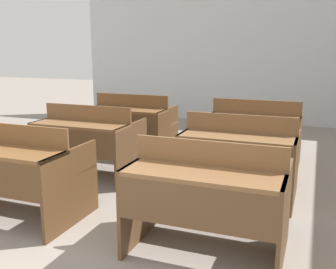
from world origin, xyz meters
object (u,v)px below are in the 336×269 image
object	(u,v)px
bench_second_left	(88,139)
bench_third_right	(255,131)
bench_third_left	(132,122)
bench_second_right	(239,154)
bench_front_right	(207,195)
bench_front_left	(16,169)

from	to	relation	value
bench_second_left	bench_third_right	size ratio (longest dim) A/B	1.00
bench_third_left	bench_second_right	bearing A→B (deg)	-33.37
bench_front_right	bench_second_left	xyz separation A→B (m)	(-1.74, 1.19, 0.00)
bench_third_left	bench_second_left	bearing A→B (deg)	-89.63
bench_front_left	bench_third_right	distance (m)	2.90
bench_front_left	bench_third_left	world-z (taller)	same
bench_front_right	bench_second_left	bearing A→B (deg)	145.69
bench_third_left	bench_front_left	bearing A→B (deg)	-89.08
bench_front_right	bench_second_right	world-z (taller)	same
bench_front_left	bench_second_right	size ratio (longest dim) A/B	1.00
bench_front_left	bench_third_right	bearing A→B (deg)	54.36
bench_third_left	bench_third_right	distance (m)	1.73
bench_second_left	bench_third_left	size ratio (longest dim) A/B	1.00
bench_second_right	bench_third_left	world-z (taller)	same
bench_third_left	bench_third_right	xyz separation A→B (m)	(1.72, 0.01, 0.00)
bench_front_left	bench_third_left	distance (m)	2.34
bench_second_right	bench_third_right	bearing A→B (deg)	91.26
bench_front_left	bench_third_right	size ratio (longest dim) A/B	1.00
bench_front_right	bench_third_left	size ratio (longest dim) A/B	1.00
bench_front_left	bench_second_left	distance (m)	1.20
bench_front_right	bench_second_right	size ratio (longest dim) A/B	1.00
bench_second_left	bench_third_right	xyz separation A→B (m)	(1.72, 1.16, 0.00)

